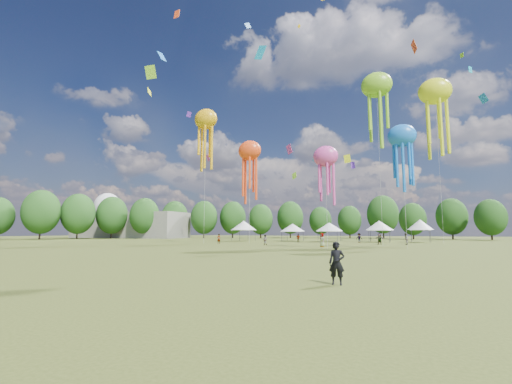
% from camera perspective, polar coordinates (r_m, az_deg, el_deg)
% --- Properties ---
extents(ground, '(300.00, 300.00, 0.00)m').
position_cam_1_polar(ground, '(20.00, -11.52, -12.45)').
color(ground, '#384416').
rests_on(ground, ground).
extents(observer_main, '(0.66, 0.46, 1.72)m').
position_cam_1_polar(observer_main, '(14.59, 13.11, -11.28)').
color(observer_main, black).
rests_on(observer_main, ground).
extents(spectator_near, '(0.82, 0.66, 1.61)m').
position_cam_1_polar(spectator_near, '(54.39, 1.49, -7.86)').
color(spectator_near, gray).
rests_on(spectator_near, ground).
extents(spectators_far, '(30.17, 26.49, 1.90)m').
position_cam_1_polar(spectators_far, '(61.36, 15.66, -7.39)').
color(spectators_far, gray).
rests_on(spectators_far, ground).
extents(festival_tents, '(40.59, 10.93, 4.45)m').
position_cam_1_polar(festival_tents, '(74.52, 11.26, -5.52)').
color(festival_tents, '#47474C').
rests_on(festival_tents, ground).
extents(show_kites, '(43.69, 26.64, 29.40)m').
position_cam_1_polar(show_kites, '(61.73, 14.18, 10.66)').
color(show_kites, '#FF4716').
rests_on(show_kites, ground).
extents(small_kites, '(73.34, 60.27, 44.63)m').
position_cam_1_polar(small_kites, '(66.68, 12.32, 17.30)').
color(small_kites, '#FF4716').
rests_on(small_kites, ground).
extents(treeline, '(201.57, 95.24, 13.43)m').
position_cam_1_polar(treeline, '(80.46, 12.34, -3.18)').
color(treeline, '#38281C').
rests_on(treeline, ground).
extents(hangar, '(40.00, 12.00, 8.00)m').
position_cam_1_polar(hangar, '(121.44, -20.17, -5.19)').
color(hangar, gray).
rests_on(hangar, ground).
extents(radome, '(9.00, 9.00, 16.00)m').
position_cam_1_polar(radome, '(137.20, -23.23, -2.67)').
color(radome, white).
rests_on(radome, ground).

